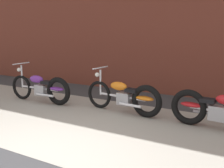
{
  "coord_description": "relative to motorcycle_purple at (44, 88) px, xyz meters",
  "views": [
    {
      "loc": [
        2.79,
        -2.61,
        1.86
      ],
      "look_at": [
        0.01,
        2.28,
        0.75
      ],
      "focal_mm": 42.56,
      "sensor_mm": 36.0,
      "label": 1
    }
  ],
  "objects": [
    {
      "name": "motorcycle_red",
      "position": [
        4.24,
        0.16,
        0.0
      ],
      "size": [
        2.01,
        0.58,
        1.03
      ],
      "rotation": [
        0.0,
        0.0,
        -0.09
      ],
      "color": "black",
      "rests_on": "ground"
    },
    {
      "name": "sidewalk_slab",
      "position": [
        2.17,
        -0.69,
        -0.4
      ],
      "size": [
        36.0,
        3.5,
        0.01
      ],
      "primitive_type": "cube",
      "color": "#9E998E",
      "rests_on": "ground"
    },
    {
      "name": "ground_plane",
      "position": [
        2.17,
        -2.44,
        -0.4
      ],
      "size": [
        80.0,
        80.0,
        0.0
      ],
      "primitive_type": "plane",
      "color": "#38383A"
    },
    {
      "name": "motorcycle_purple",
      "position": [
        0.0,
        0.0,
        0.0
      ],
      "size": [
        2.01,
        0.58,
        1.03
      ],
      "rotation": [
        0.0,
        0.0,
        3.17
      ],
      "color": "black",
      "rests_on": "ground"
    },
    {
      "name": "motorcycle_orange",
      "position": [
        2.34,
        0.25,
        0.0
      ],
      "size": [
        2.01,
        0.58,
        1.03
      ],
      "rotation": [
        0.0,
        0.0,
        3.05
      ],
      "color": "black",
      "rests_on": "ground"
    }
  ]
}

